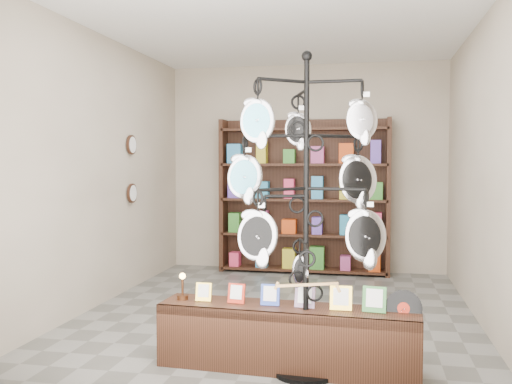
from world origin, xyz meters
The scene contains 6 objects.
ground centered at (0.00, 0.00, 0.00)m, with size 5.00×5.00×0.00m, color slate.
room_envelope centered at (0.00, 0.00, 1.85)m, with size 5.00×5.00×5.00m.
display_tree centered at (0.48, -1.63, 1.39)m, with size 1.26×1.26×2.40m.
front_shelf centered at (0.33, -1.57, 0.25)m, with size 2.00×0.52×0.70m.
back_shelving centered at (0.00, 2.30, 1.03)m, with size 2.42×0.36×2.20m.
wall_clocks centered at (-1.97, 0.80, 1.50)m, with size 0.03×0.24×0.84m.
Camera 1 is at (0.95, -5.82, 1.58)m, focal length 40.00 mm.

